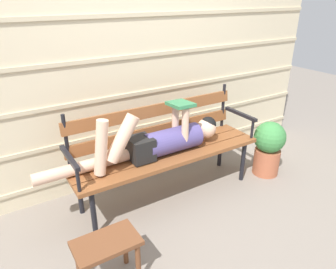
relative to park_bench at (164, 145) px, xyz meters
The scene contains 6 objects.
ground_plane 0.56m from the park_bench, 90.00° to the right, with size 12.00×12.00×0.00m, color gray.
house_siding 0.89m from the park_bench, 90.00° to the left, with size 4.52×0.08×2.53m.
park_bench is the anchor object (origin of this frame).
reclining_person 0.15m from the park_bench, 145.08° to the right, with size 1.70×0.26×0.48m.
footstool 1.16m from the park_bench, 140.30° to the right, with size 0.42×0.26×0.36m.
potted_plant 1.17m from the park_bench, 14.23° to the right, with size 0.33×0.33×0.59m.
Camera 1 is at (-1.35, -2.01, 1.81)m, focal length 33.49 mm.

